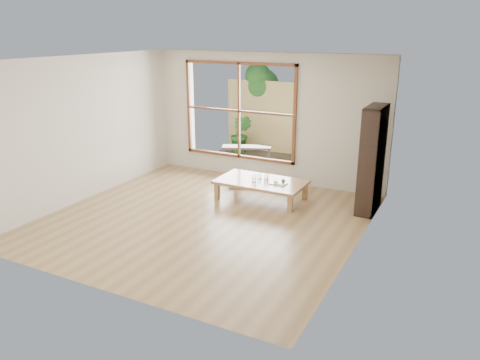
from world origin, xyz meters
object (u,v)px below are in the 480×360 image
object	(u,v)px
food_tray	(279,183)
garden_bench	(247,149)
bookshelf	(372,160)
low_table	(261,183)

from	to	relation	value
food_tray	garden_bench	world-z (taller)	food_tray
bookshelf	food_tray	world-z (taller)	bookshelf
low_table	bookshelf	distance (m)	2.02
food_tray	garden_bench	bearing A→B (deg)	130.55
low_table	bookshelf	world-z (taller)	bookshelf
garden_bench	bookshelf	bearing A→B (deg)	-51.43
low_table	garden_bench	world-z (taller)	garden_bench
bookshelf	food_tray	bearing A→B (deg)	-166.77
bookshelf	food_tray	xyz separation A→B (m)	(-1.53, -0.36, -0.54)
bookshelf	garden_bench	bearing A→B (deg)	151.11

